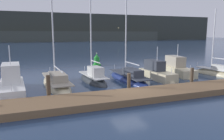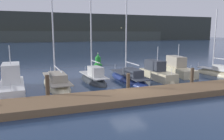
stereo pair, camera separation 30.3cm
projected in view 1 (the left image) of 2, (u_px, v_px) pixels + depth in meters
name	position (u px, v px, depth m)	size (l,w,h in m)	color
ground_plane	(129.00, 93.00, 16.87)	(400.00, 400.00, 0.00)	navy
dock	(139.00, 95.00, 15.39)	(31.44, 2.80, 0.45)	brown
mooring_pile_1	(48.00, 88.00, 14.76)	(0.28, 0.28, 1.78)	#4C3D2D
mooring_pile_2	(129.00, 83.00, 16.83)	(0.28, 0.28, 1.54)	#4C3D2D
mooring_pile_3	(192.00, 77.00, 18.87)	(0.28, 0.28, 1.64)	#4C3D2D
motorboat_berth_2	(12.00, 87.00, 17.17)	(2.33, 6.28, 4.22)	white
sailboat_berth_3	(56.00, 84.00, 19.20)	(2.45, 8.14, 11.88)	beige
sailboat_berth_4	(93.00, 80.00, 20.82)	(2.14, 5.77, 8.98)	#2D3338
sailboat_berth_5	(128.00, 79.00, 21.33)	(1.95, 7.80, 11.13)	navy
motorboat_berth_6	(157.00, 76.00, 22.05)	(2.04, 5.22, 3.89)	beige
motorboat_berth_7	(177.00, 71.00, 24.68)	(2.78, 6.50, 3.84)	beige
sailboat_berth_8	(215.00, 74.00, 24.22)	(1.88, 5.42, 7.79)	beige
channel_buoy	(97.00, 61.00, 31.62)	(1.20, 1.20, 1.82)	green
hillside_backdrop	(42.00, 28.00, 131.79)	(240.00, 23.00, 16.74)	#333833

